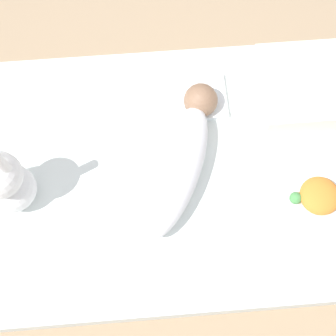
{
  "coord_description": "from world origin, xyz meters",
  "views": [
    {
      "loc": [
        0.02,
        0.54,
        1.68
      ],
      "look_at": [
        -0.02,
        0.01,
        0.26
      ],
      "focal_mm": 50.0,
      "sensor_mm": 36.0,
      "label": 1
    }
  ],
  "objects_px": {
    "swaddled_baby": "(179,159)",
    "bunny_plush": "(5,182)",
    "turtle_plush": "(318,196)",
    "pillow": "(310,87)"
  },
  "relations": [
    {
      "from": "bunny_plush",
      "to": "turtle_plush",
      "type": "relative_size",
      "value": 2.17
    },
    {
      "from": "pillow",
      "to": "bunny_plush",
      "type": "distance_m",
      "value": 1.05
    },
    {
      "from": "swaddled_baby",
      "to": "turtle_plush",
      "type": "relative_size",
      "value": 3.4
    },
    {
      "from": "bunny_plush",
      "to": "swaddled_baby",
      "type": "bearing_deg",
      "value": -173.5
    },
    {
      "from": "turtle_plush",
      "to": "swaddled_baby",
      "type": "bearing_deg",
      "value": -18.7
    },
    {
      "from": "pillow",
      "to": "bunny_plush",
      "type": "bearing_deg",
      "value": 16.5
    },
    {
      "from": "swaddled_baby",
      "to": "turtle_plush",
      "type": "height_order",
      "value": "swaddled_baby"
    },
    {
      "from": "pillow",
      "to": "swaddled_baby",
      "type": "bearing_deg",
      "value": 26.61
    },
    {
      "from": "turtle_plush",
      "to": "bunny_plush",
      "type": "bearing_deg",
      "value": -5.14
    },
    {
      "from": "swaddled_baby",
      "to": "bunny_plush",
      "type": "bearing_deg",
      "value": 119.93
    }
  ]
}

